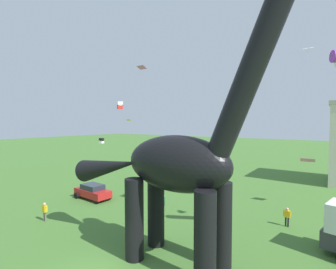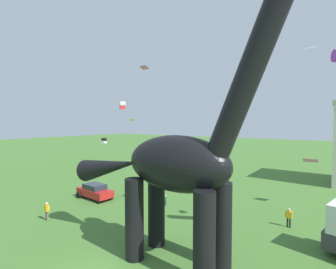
{
  "view_description": "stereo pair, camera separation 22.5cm",
  "coord_description": "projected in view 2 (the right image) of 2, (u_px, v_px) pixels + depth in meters",
  "views": [
    {
      "loc": [
        10.29,
        -8.2,
        8.06
      ],
      "look_at": [
        2.07,
        3.86,
        7.35
      ],
      "focal_mm": 27.07,
      "sensor_mm": 36.0,
      "label": 1
    },
    {
      "loc": [
        10.47,
        -8.07,
        8.06
      ],
      "look_at": [
        2.07,
        3.86,
        7.35
      ],
      "focal_mm": 27.07,
      "sensor_mm": 36.0,
      "label": 2
    }
  ],
  "objects": [
    {
      "name": "kite_apex",
      "position": [
        311.0,
        48.0,
        29.34
      ],
      "size": [
        1.31,
        1.03,
        1.53
      ],
      "color": "white"
    },
    {
      "name": "kite_far_left",
      "position": [
        310.0,
        161.0,
        23.38
      ],
      "size": [
        1.27,
        0.91,
        0.41
      ],
      "color": "pink"
    },
    {
      "name": "kite_near_high",
      "position": [
        123.0,
        105.0,
        39.81
      ],
      "size": [
        1.11,
        1.11,
        1.14
      ],
      "color": "white"
    },
    {
      "name": "person_strolling_adult",
      "position": [
        47.0,
        209.0,
        20.71
      ],
      "size": [
        0.57,
        0.25,
        1.53
      ],
      "rotation": [
        0.0,
        0.0,
        0.36
      ],
      "color": "#6B6056",
      "rests_on": "ground_plane"
    },
    {
      "name": "person_far_spectator",
      "position": [
        165.0,
        199.0,
        24.48
      ],
      "size": [
        0.38,
        0.17,
        1.01
      ],
      "rotation": [
        0.0,
        0.0,
        0.28
      ],
      "color": "#2D3347",
      "rests_on": "ground_plane"
    },
    {
      "name": "kite_drifting",
      "position": [
        131.0,
        120.0,
        43.31
      ],
      "size": [
        0.83,
        0.73,
        0.25
      ],
      "color": "yellow"
    },
    {
      "name": "dinosaur_sculpture",
      "position": [
        176.0,
        163.0,
        14.3
      ],
      "size": [
        15.16,
        3.21,
        15.85
      ],
      "rotation": [
        0.0,
        0.0,
        -0.15
      ],
      "color": "black",
      "rests_on": "ground_plane"
    },
    {
      "name": "kite_mid_right",
      "position": [
        144.0,
        67.0,
        39.19
      ],
      "size": [
        1.37,
        0.98,
        0.4
      ],
      "color": "pink"
    },
    {
      "name": "parked_sedan_left",
      "position": [
        95.0,
        191.0,
        26.68
      ],
      "size": [
        4.31,
        2.07,
        1.55
      ],
      "rotation": [
        0.0,
        0.0,
        -0.07
      ],
      "color": "red",
      "rests_on": "ground_plane"
    },
    {
      "name": "person_vendor_side",
      "position": [
        289.0,
        216.0,
        19.36
      ],
      "size": [
        0.55,
        0.24,
        1.47
      ],
      "rotation": [
        0.0,
        0.0,
        0.84
      ],
      "color": "black",
      "rests_on": "ground_plane"
    },
    {
      "name": "kite_far_right",
      "position": [
        104.0,
        141.0,
        35.41
      ],
      "size": [
        0.56,
        0.56,
        0.74
      ],
      "color": "black"
    }
  ]
}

